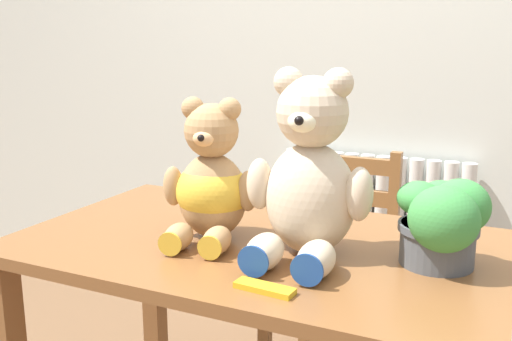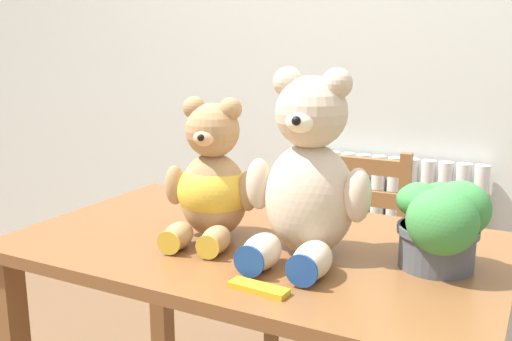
{
  "view_description": "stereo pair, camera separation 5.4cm",
  "coord_description": "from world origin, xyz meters",
  "views": [
    {
      "loc": [
        0.57,
        -0.85,
        1.24
      ],
      "look_at": [
        0.01,
        0.33,
        0.96
      ],
      "focal_mm": 40.0,
      "sensor_mm": 36.0,
      "label": 1
    },
    {
      "loc": [
        0.61,
        -0.82,
        1.24
      ],
      "look_at": [
        0.01,
        0.33,
        0.96
      ],
      "focal_mm": 40.0,
      "sensor_mm": 36.0,
      "label": 2
    }
  ],
  "objects": [
    {
      "name": "wall_back",
      "position": [
        0.0,
        1.59,
        1.3
      ],
      "size": [
        8.0,
        0.04,
        2.6
      ],
      "primitive_type": "cube",
      "color": "silver",
      "rests_on": "ground_plane"
    },
    {
      "name": "radiator",
      "position": [
        0.01,
        1.52,
        0.36
      ],
      "size": [
        0.82,
        0.1,
        0.78
      ],
      "color": "silver",
      "rests_on": "ground_plane"
    },
    {
      "name": "dining_table",
      "position": [
        0.0,
        0.35,
        0.64
      ],
      "size": [
        1.16,
        0.71,
        0.78
      ],
      "color": "brown",
      "rests_on": "ground_plane"
    },
    {
      "name": "wooden_chair_behind",
      "position": [
        -0.02,
        1.1,
        0.43
      ],
      "size": [
        0.39,
        0.45,
        0.85
      ],
      "rotation": [
        0.0,
        0.0,
        3.14
      ],
      "color": "brown",
      "rests_on": "ground_plane"
    },
    {
      "name": "teddy_bear_left",
      "position": [
        -0.11,
        0.32,
        0.91
      ],
      "size": [
        0.25,
        0.27,
        0.35
      ],
      "rotation": [
        0.0,
        0.0,
        3.32
      ],
      "color": "tan",
      "rests_on": "dining_table"
    },
    {
      "name": "teddy_bear_right",
      "position": [
        0.15,
        0.32,
        0.96
      ],
      "size": [
        0.29,
        0.29,
        0.42
      ],
      "rotation": [
        0.0,
        0.0,
        3.18
      ],
      "color": "beige",
      "rests_on": "dining_table"
    },
    {
      "name": "potted_plant",
      "position": [
        0.43,
        0.36,
        0.88
      ],
      "size": [
        0.19,
        0.2,
        0.19
      ],
      "color": "#4C5156",
      "rests_on": "dining_table"
    },
    {
      "name": "chocolate_bar",
      "position": [
        0.14,
        0.09,
        0.78
      ],
      "size": [
        0.13,
        0.05,
        0.01
      ],
      "primitive_type": "cube",
      "rotation": [
        0.0,
        0.0,
        -0.08
      ],
      "color": "gold",
      "rests_on": "dining_table"
    }
  ]
}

